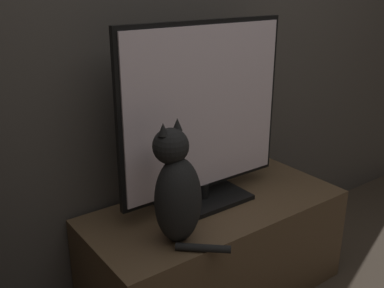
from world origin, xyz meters
name	(u,v)px	position (x,y,z in m)	size (l,w,h in m)	color
tv_stand	(215,250)	(0.00, 0.92, 0.23)	(1.14, 0.51, 0.45)	brown
tv	(204,118)	(-0.03, 0.98, 0.83)	(0.78, 0.23, 0.77)	black
cat	(176,191)	(-0.29, 0.80, 0.65)	(0.22, 0.30, 0.46)	black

